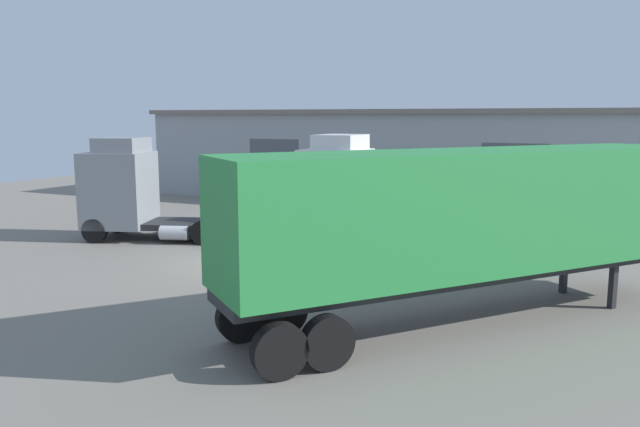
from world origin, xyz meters
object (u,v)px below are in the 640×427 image
tractor_unit_white (347,191)px  tractor_unit_grey (131,191)px  container_trailer_green (470,214)px  gravel_pile (553,232)px

tractor_unit_white → tractor_unit_grey: bearing=22.8°
tractor_unit_white → tractor_unit_grey: size_ratio=0.98×
container_trailer_green → gravel_pile: container_trailer_green is taller
container_trailer_green → gravel_pile: (1.15, 9.08, -1.87)m
tractor_unit_white → tractor_unit_grey: 8.69m
container_trailer_green → tractor_unit_grey: (-14.49, 4.70, -0.70)m
tractor_unit_white → container_trailer_green: 10.46m
tractor_unit_grey → container_trailer_green: bearing=142.3°
tractor_unit_white → container_trailer_green: tractor_unit_white is taller
tractor_unit_grey → gravel_pile: tractor_unit_grey is taller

